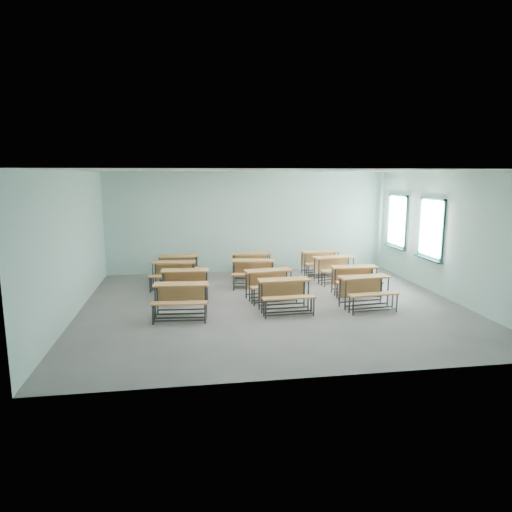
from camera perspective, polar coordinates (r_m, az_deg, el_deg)
The scene contains 13 objects.
room at distance 10.78m, azimuth 2.47°, elevation 2.09°, with size 9.04×8.04×3.24m.
desk_unit_r0c0 at distance 10.16m, azimuth -9.40°, elevation -4.88°, with size 1.25×0.89×0.74m.
desk_unit_r0c1 at distance 10.47m, azimuth 3.63°, elevation -4.31°, with size 1.22×0.84×0.74m.
desk_unit_r0c2 at distance 11.03m, azimuth 13.60°, elevation -3.83°, with size 1.26×0.91×0.74m.
desk_unit_r1c0 at distance 11.58m, azimuth -8.87°, elevation -3.00°, with size 1.22×0.84×0.74m.
desk_unit_r1c1 at distance 11.46m, azimuth 1.75°, elevation -3.02°, with size 1.29×0.95×0.74m.
desk_unit_r1c2 at distance 12.16m, azimuth 12.31°, elevation -2.47°, with size 1.24×0.88×0.74m.
desk_unit_r2c0 at distance 12.73m, azimuth -10.32°, elevation -1.84°, with size 1.29×0.96×0.74m.
desk_unit_r2c1 at distance 12.75m, azimuth -0.33°, elevation -1.65°, with size 1.28×0.95×0.74m.
desk_unit_r2c2 at distance 13.48m, azimuth 9.92°, elevation -1.16°, with size 1.28×0.94×0.74m.
desk_unit_r3c0 at distance 13.71m, azimuth -9.66°, elevation -0.96°, with size 1.23×0.86×0.74m.
desk_unit_r3c1 at distance 13.92m, azimuth -0.53°, elevation -0.64°, with size 1.20×0.81×0.74m.
desk_unit_r3c2 at distance 14.39m, azimuth 8.15°, elevation -0.38°, with size 1.22×0.84×0.74m.
Camera 1 is at (-2.01, -10.44, 3.12)m, focal length 32.00 mm.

